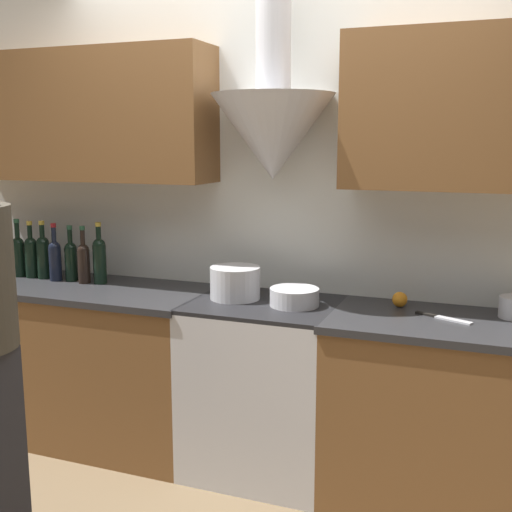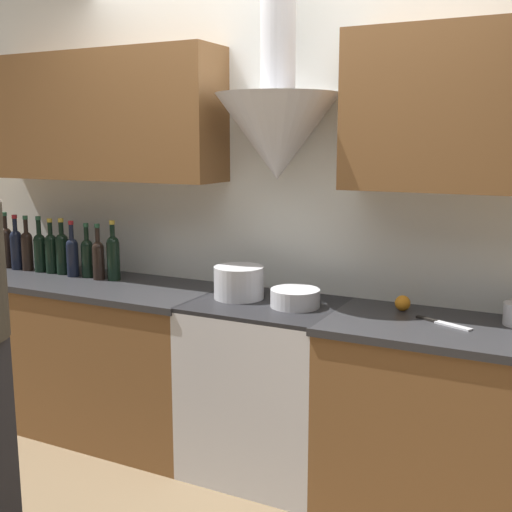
% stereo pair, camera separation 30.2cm
% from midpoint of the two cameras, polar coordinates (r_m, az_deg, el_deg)
% --- Properties ---
extents(ground_plane, '(12.00, 12.00, 0.00)m').
position_cam_midpoint_polar(ground_plane, '(3.23, -4.40, -20.95)').
color(ground_plane, brown).
extents(wall_back, '(8.40, 0.61, 2.60)m').
position_cam_midpoint_polar(wall_back, '(3.35, -2.17, 6.88)').
color(wall_back, silver).
rests_on(wall_back, ground_plane).
extents(counter_left, '(1.58, 0.62, 0.88)m').
position_cam_midpoint_polar(counter_left, '(3.86, -17.99, -8.83)').
color(counter_left, brown).
rests_on(counter_left, ground_plane).
extents(counter_right, '(0.94, 0.62, 0.88)m').
position_cam_midpoint_polar(counter_right, '(3.09, 12.39, -13.37)').
color(counter_right, brown).
rests_on(counter_right, ground_plane).
extents(stove_range, '(0.72, 0.60, 0.88)m').
position_cam_midpoint_polar(stove_range, '(3.30, -2.03, -11.56)').
color(stove_range, silver).
rests_on(stove_range, ground_plane).
extents(wine_bottle_2, '(0.07, 0.07, 0.34)m').
position_cam_midpoint_polar(wine_bottle_2, '(4.11, -23.47, 0.27)').
color(wine_bottle_2, black).
rests_on(wine_bottle_2, counter_left).
extents(wine_bottle_3, '(0.07, 0.07, 0.34)m').
position_cam_midpoint_polar(wine_bottle_3, '(4.04, -22.39, 0.15)').
color(wine_bottle_3, black).
rests_on(wine_bottle_3, counter_left).
extents(wine_bottle_4, '(0.07, 0.07, 0.33)m').
position_cam_midpoint_polar(wine_bottle_4, '(3.98, -21.44, 0.09)').
color(wine_bottle_4, black).
rests_on(wine_bottle_4, counter_left).
extents(wine_bottle_5, '(0.07, 0.07, 0.33)m').
position_cam_midpoint_polar(wine_bottle_5, '(3.93, -20.50, 0.08)').
color(wine_bottle_5, black).
rests_on(wine_bottle_5, counter_left).
extents(wine_bottle_6, '(0.07, 0.07, 0.33)m').
position_cam_midpoint_polar(wine_bottle_6, '(3.85, -19.60, -0.19)').
color(wine_bottle_6, black).
rests_on(wine_bottle_6, counter_left).
extents(wine_bottle_7, '(0.07, 0.07, 0.32)m').
position_cam_midpoint_polar(wine_bottle_7, '(3.81, -18.33, -0.26)').
color(wine_bottle_7, black).
rests_on(wine_bottle_7, counter_left).
extents(wine_bottle_8, '(0.07, 0.07, 0.32)m').
position_cam_midpoint_polar(wine_bottle_8, '(3.73, -17.33, -0.42)').
color(wine_bottle_8, black).
rests_on(wine_bottle_8, counter_left).
extents(wine_bottle_9, '(0.07, 0.07, 0.34)m').
position_cam_midpoint_polar(wine_bottle_9, '(3.69, -16.04, -0.21)').
color(wine_bottle_9, black).
rests_on(wine_bottle_9, counter_left).
extents(stock_pot, '(0.25, 0.25, 0.16)m').
position_cam_midpoint_polar(stock_pot, '(3.23, -4.54, -2.41)').
color(stock_pot, silver).
rests_on(stock_pot, stove_range).
extents(mixing_bowl, '(0.24, 0.24, 0.09)m').
position_cam_midpoint_polar(mixing_bowl, '(3.09, 0.65, -3.69)').
color(mixing_bowl, silver).
rests_on(mixing_bowl, stove_range).
extents(orange_fruit, '(0.07, 0.07, 0.07)m').
position_cam_midpoint_polar(orange_fruit, '(3.12, 9.98, -3.86)').
color(orange_fruit, orange).
rests_on(orange_fruit, counter_right).
extents(chefs_knife, '(0.26, 0.14, 0.01)m').
position_cam_midpoint_polar(chefs_knife, '(2.95, 13.56, -5.42)').
color(chefs_knife, silver).
rests_on(chefs_knife, counter_right).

